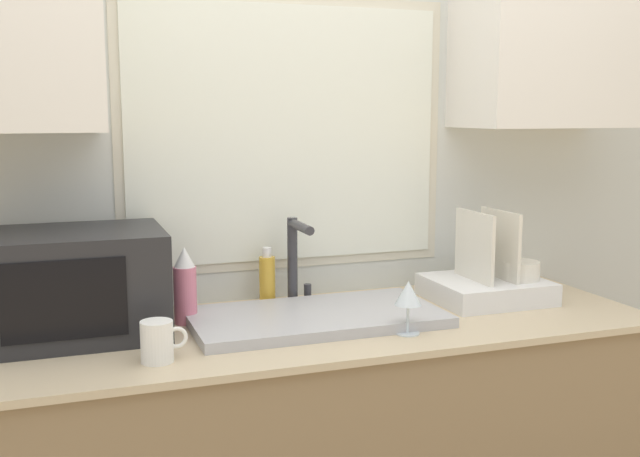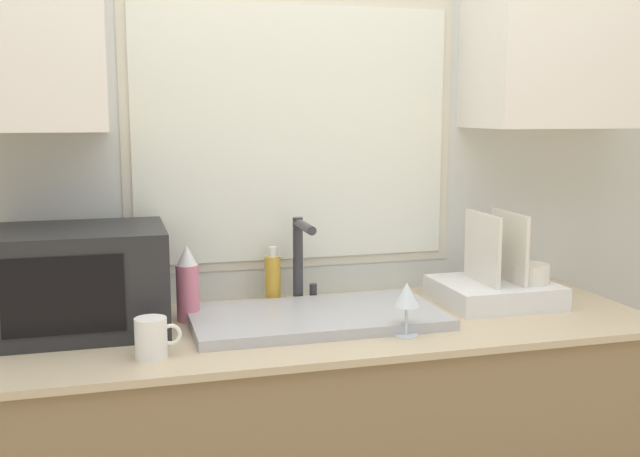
# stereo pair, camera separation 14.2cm
# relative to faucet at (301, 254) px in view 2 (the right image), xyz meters

# --- Properties ---
(wall_back) EXTENTS (6.00, 0.38, 2.60)m
(wall_back) POSITION_rel_faucet_xyz_m (0.01, 0.11, 0.36)
(wall_back) COLOR silver
(wall_back) RESTS_ON ground_plane
(sink_basin) EXTENTS (0.72, 0.38, 0.03)m
(sink_basin) POSITION_rel_faucet_xyz_m (-0.00, -0.20, -0.15)
(sink_basin) COLOR #B2B2B7
(sink_basin) RESTS_ON countertop
(faucet) EXTENTS (0.08, 0.19, 0.28)m
(faucet) POSITION_rel_faucet_xyz_m (0.00, 0.00, 0.00)
(faucet) COLOR #333338
(faucet) RESTS_ON countertop
(microwave) EXTENTS (0.46, 0.37, 0.29)m
(microwave) POSITION_rel_faucet_xyz_m (-0.65, -0.10, -0.02)
(microwave) COLOR #232326
(microwave) RESTS_ON countertop
(dish_rack) EXTENTS (0.35, 0.32, 0.29)m
(dish_rack) POSITION_rel_faucet_xyz_m (0.61, -0.14, -0.11)
(dish_rack) COLOR white
(dish_rack) RESTS_ON countertop
(spray_bottle) EXTENTS (0.07, 0.07, 0.22)m
(spray_bottle) POSITION_rel_faucet_xyz_m (-0.36, -0.08, -0.06)
(spray_bottle) COLOR #D8728C
(spray_bottle) RESTS_ON countertop
(soap_bottle) EXTENTS (0.05, 0.05, 0.18)m
(soap_bottle) POSITION_rel_faucet_xyz_m (-0.08, 0.05, -0.08)
(soap_bottle) COLOR gold
(soap_bottle) RESTS_ON countertop
(mug_near_sink) EXTENTS (0.12, 0.08, 0.10)m
(mug_near_sink) POSITION_rel_faucet_xyz_m (-0.48, -0.40, -0.11)
(mug_near_sink) COLOR white
(mug_near_sink) RESTS_ON countertop
(wine_glass) EXTENTS (0.07, 0.07, 0.15)m
(wine_glass) POSITION_rel_faucet_xyz_m (0.20, -0.39, -0.06)
(wine_glass) COLOR silver
(wine_glass) RESTS_ON countertop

